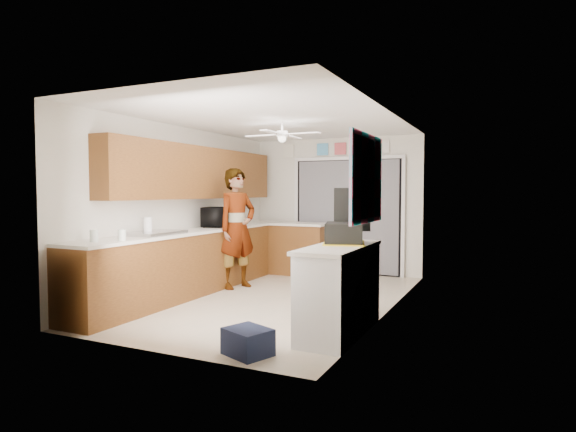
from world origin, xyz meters
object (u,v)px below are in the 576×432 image
(paper_towel_roll, at_px, (148,226))
(navy_crate, at_px, (248,342))
(suitcase, at_px, (344,233))
(man, at_px, (237,228))
(cardboard_box, at_px, (314,316))
(microwave, at_px, (217,217))
(dog, at_px, (336,278))

(paper_towel_roll, bearing_deg, navy_crate, -28.06)
(suitcase, distance_m, man, 2.64)
(cardboard_box, distance_m, man, 2.57)
(microwave, relative_size, paper_towel_roll, 2.47)
(microwave, xyz_separation_m, dog, (1.89, 0.41, -0.91))
(paper_towel_roll, bearing_deg, cardboard_box, -0.76)
(paper_towel_roll, distance_m, suitcase, 2.70)
(microwave, height_order, navy_crate, microwave)
(paper_towel_roll, height_order, dog, paper_towel_roll)
(cardboard_box, relative_size, dog, 0.77)
(cardboard_box, bearing_deg, suitcase, 16.95)
(suitcase, height_order, cardboard_box, suitcase)
(microwave, distance_m, navy_crate, 3.59)
(navy_crate, distance_m, dog, 3.15)
(suitcase, bearing_deg, man, 130.68)
(paper_towel_roll, relative_size, cardboard_box, 0.63)
(suitcase, xyz_separation_m, dog, (-0.75, 1.91, -0.86))
(cardboard_box, height_order, dog, dog)
(suitcase, relative_size, dog, 1.10)
(microwave, distance_m, dog, 2.14)
(microwave, distance_m, cardboard_box, 2.99)
(navy_crate, bearing_deg, dog, 94.21)
(suitcase, xyz_separation_m, man, (-2.22, 1.42, -0.12))
(paper_towel_roll, bearing_deg, dog, 45.28)
(man, bearing_deg, cardboard_box, -108.37)
(microwave, relative_size, cardboard_box, 1.55)
(dog, bearing_deg, man, -171.38)
(cardboard_box, xyz_separation_m, man, (-1.90, 1.52, 0.82))
(man, distance_m, dog, 1.72)
(microwave, relative_size, navy_crate, 1.43)
(microwave, relative_size, man, 0.31)
(suitcase, relative_size, man, 0.28)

